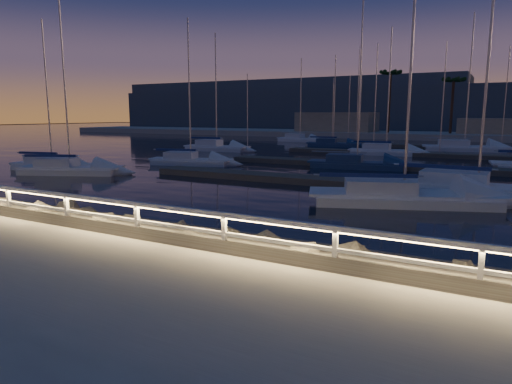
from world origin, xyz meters
TOP-DOWN VIEW (x-y plane):
  - ground at (0.00, 0.00)m, footprint 400.00×400.00m
  - harbor_water at (0.00, 31.22)m, footprint 400.00×440.00m
  - guard_rail at (-0.07, -0.00)m, footprint 44.11×0.12m
  - riprap at (-0.77, 1.32)m, footprint 36.34×2.28m
  - floating_docks at (0.00, 32.50)m, footprint 22.00×36.00m
  - far_shore at (-0.12, 74.05)m, footprint 160.00×14.00m
  - palm_left at (-8.00, 72.00)m, footprint 3.00×3.00m
  - palm_center at (2.00, 73.00)m, footprint 3.00×3.00m
  - distant_hills at (-22.13, 133.69)m, footprint 230.00×37.50m
  - sailboat_a at (-19.89, 13.00)m, footprint 6.66×3.29m
  - sailboat_b at (-16.66, 11.92)m, footprint 7.41×4.74m
  - sailboat_c at (8.93, 15.86)m, footprint 8.96×3.06m
  - sailboat_d at (6.03, 11.92)m, footprint 8.99×5.35m
  - sailboat_f at (-12.76, 20.77)m, footprint 7.16×3.70m
  - sailboat_g at (0.02, 25.06)m, footprint 7.73×3.37m
  - sailboat_i at (-18.97, 34.05)m, footprint 7.85×2.95m
  - sailboat_j at (-0.71, 37.96)m, footprint 7.65×2.78m
  - sailboat_k at (5.91, 47.43)m, footprint 9.32×4.37m
  - sailboat_m at (-17.58, 55.03)m, footprint 7.54×3.16m
  - sailboat_n at (-9.51, 47.02)m, footprint 7.01×2.91m

SIDE VIEW (x-z plane):
  - harbor_water at x=0.00m, z-range -1.27..-0.67m
  - floating_docks at x=0.00m, z-range -0.60..-0.20m
  - sailboat_n at x=-9.51m, z-range -6.00..5.61m
  - sailboat_f at x=-12.76m, z-range -6.08..5.69m
  - sailboat_g at x=0.02m, z-range -6.54..6.16m
  - sailboat_a at x=-19.89m, z-range -5.68..5.30m
  - sailboat_b at x=-16.66m, z-range -6.34..5.98m
  - riprap at x=-0.77m, z-range -0.74..0.38m
  - sailboat_d at x=6.03m, z-range -7.53..7.19m
  - sailboat_j at x=-0.71m, z-range -6.56..6.22m
  - sailboat_m at x=-17.58m, z-range -6.42..6.11m
  - sailboat_c at x=8.93m, z-range -7.64..7.35m
  - sailboat_k at x=5.91m, z-range -7.77..7.49m
  - sailboat_i at x=-18.97m, z-range -6.71..6.44m
  - ground at x=0.00m, z-range 0.00..0.00m
  - far_shore at x=-0.12m, z-range -2.31..2.89m
  - guard_rail at x=-0.07m, z-range 0.24..1.30m
  - distant_hills at x=-22.13m, z-range -4.26..13.74m
  - palm_center at x=2.00m, z-range 3.93..13.63m
  - palm_left at x=-8.00m, z-range 4.54..15.74m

